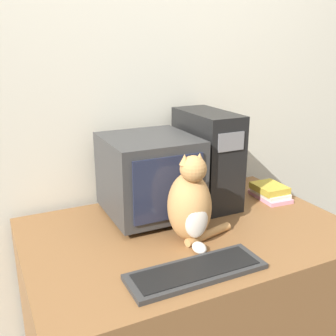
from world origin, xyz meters
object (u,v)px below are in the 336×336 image
object	(u,v)px
keyboard	(196,271)
pen	(150,272)
computer_tower	(207,158)
book_stack	(270,192)
crt_monitor	(150,176)
cat	(191,205)

from	to	relation	value
keyboard	pen	world-z (taller)	keyboard
computer_tower	pen	xyz separation A→B (m)	(-0.51, -0.48, -0.22)
book_stack	crt_monitor	bearing A→B (deg)	172.77
keyboard	crt_monitor	bearing A→B (deg)	84.45
keyboard	pen	size ratio (longest dim) A/B	3.73
computer_tower	keyboard	bearing A→B (deg)	-123.73
crt_monitor	computer_tower	distance (m)	0.32
cat	book_stack	bearing A→B (deg)	28.45
pen	computer_tower	bearing A→B (deg)	43.15
computer_tower	pen	size ratio (longest dim) A/B	3.44
crt_monitor	pen	bearing A→B (deg)	-113.47
computer_tower	keyboard	xyz separation A→B (m)	(-0.36, -0.55, -0.22)
cat	crt_monitor	bearing A→B (deg)	108.40
cat	pen	bearing A→B (deg)	-138.93
crt_monitor	pen	size ratio (longest dim) A/B	3.09
crt_monitor	book_stack	bearing A→B (deg)	-7.23
computer_tower	pen	distance (m)	0.73
book_stack	keyboard	bearing A→B (deg)	-147.33
crt_monitor	pen	xyz separation A→B (m)	(-0.19, -0.44, -0.19)
cat	keyboard	bearing A→B (deg)	-105.47
keyboard	pen	bearing A→B (deg)	153.84
computer_tower	pen	world-z (taller)	computer_tower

